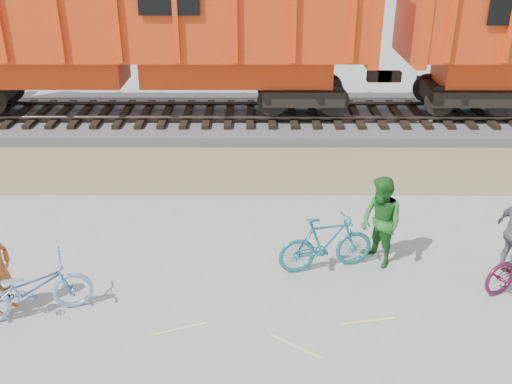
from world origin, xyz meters
TOP-DOWN VIEW (x-y plane):
  - ground at (0.00, 0.00)m, footprint 120.00×120.00m
  - gravel_strip at (0.00, 5.50)m, footprint 120.00×3.00m
  - ballast_bed at (0.00, 9.00)m, footprint 120.00×4.00m
  - track at (0.00, 9.00)m, footprint 120.00×2.60m
  - hopper_car_center at (-3.48, 9.00)m, footprint 14.00×3.13m
  - bicycle_blue at (-3.40, -0.43)m, footprint 2.03×1.30m
  - bicycle_teal at (1.46, 0.94)m, footprint 1.85×0.92m
  - person_man at (2.46, 1.14)m, footprint 0.97×1.04m

SIDE VIEW (x-z plane):
  - ground at x=0.00m, z-range 0.00..0.00m
  - gravel_strip at x=0.00m, z-range 0.00..0.02m
  - ballast_bed at x=0.00m, z-range 0.00..0.30m
  - track at x=0.00m, z-range 0.35..0.59m
  - bicycle_blue at x=-3.40m, z-range 0.00..1.01m
  - bicycle_teal at x=1.46m, z-range 0.00..1.07m
  - person_man at x=2.46m, z-range 0.00..1.72m
  - hopper_car_center at x=-3.48m, z-range 0.68..5.33m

